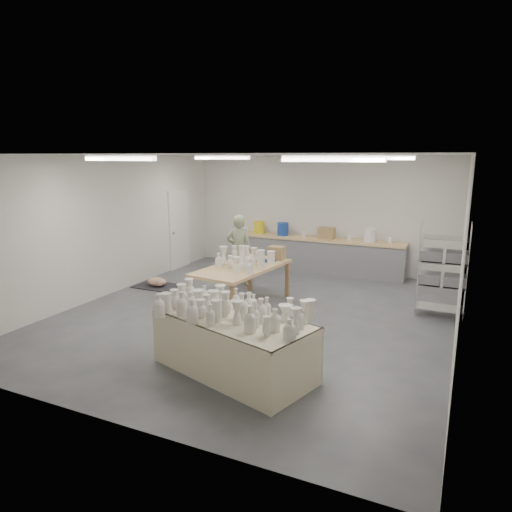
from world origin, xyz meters
The scene contains 9 objects.
room centered at (-0.11, 0.08, 2.06)m, with size 8.00×8.02×3.00m.
back_counter centered at (-0.01, 3.68, 0.49)m, with size 4.60×0.60×1.24m.
wire_shelf centered at (3.20, 1.40, 0.92)m, with size 0.88×0.48×1.80m.
drying_table centered at (0.69, -2.30, 0.46)m, with size 2.49×1.74×1.16m.
work_table centered at (-0.43, 0.46, 0.84)m, with size 1.37×2.32×1.19m.
rug centered at (-2.90, 0.77, 0.01)m, with size 1.00×0.70×0.02m, color black.
cat centered at (-2.88, 0.76, 0.12)m, with size 0.55×0.46×0.20m.
potter centered at (-1.25, 1.76, 0.83)m, with size 0.61×0.40×1.66m, color #9CA983.
red_stool centered at (-1.25, 2.03, 0.30)m, with size 0.36×0.36×0.34m.
Camera 1 is at (3.46, -7.57, 2.98)m, focal length 32.00 mm.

